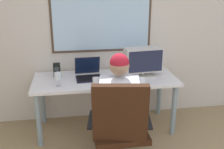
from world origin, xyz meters
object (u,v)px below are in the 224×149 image
object	(u,v)px
crt_monitor	(143,60)
laptop	(88,72)
desk	(105,84)
office_chair	(120,124)
wine_glass	(58,77)
desk_speaker	(57,70)
person_seated	(119,105)

from	to	relation	value
crt_monitor	laptop	size ratio (longest dim) A/B	1.41
desk	office_chair	world-z (taller)	office_chair
desk	wine_glass	xyz separation A→B (m)	(-0.58, -0.19, 0.20)
desk	laptop	xyz separation A→B (m)	(-0.21, 0.06, 0.14)
office_chair	desk_speaker	world-z (taller)	office_chair
person_seated	crt_monitor	world-z (taller)	person_seated
office_chair	laptop	world-z (taller)	office_chair
desk	office_chair	distance (m)	0.96
desk	desk_speaker	bearing A→B (deg)	165.96
laptop	desk_speaker	size ratio (longest dim) A/B	1.97
person_seated	crt_monitor	distance (m)	0.85
person_seated	crt_monitor	bearing A→B (deg)	56.97
wine_glass	crt_monitor	bearing A→B (deg)	9.95
person_seated	office_chair	bearing A→B (deg)	-98.26
office_chair	laptop	distance (m)	1.06
laptop	wine_glass	world-z (taller)	laptop
office_chair	person_seated	distance (m)	0.29
crt_monitor	wine_glass	distance (m)	1.09
desk_speaker	crt_monitor	bearing A→B (deg)	-8.09
office_chair	desk_speaker	distance (m)	1.28
crt_monitor	wine_glass	world-z (taller)	crt_monitor
person_seated	desk_speaker	world-z (taller)	person_seated
wine_glass	office_chair	bearing A→B (deg)	-52.34
laptop	wine_glass	size ratio (longest dim) A/B	2.10
desk	laptop	bearing A→B (deg)	163.90
laptop	desk	bearing A→B (deg)	-16.10
person_seated	crt_monitor	size ratio (longest dim) A/B	2.53
desk_speaker	office_chair	bearing A→B (deg)	-61.00
crt_monitor	office_chair	bearing A→B (deg)	-116.70
person_seated	laptop	distance (m)	0.79
person_seated	laptop	size ratio (longest dim) A/B	3.58
person_seated	desk	bearing A→B (deg)	94.25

